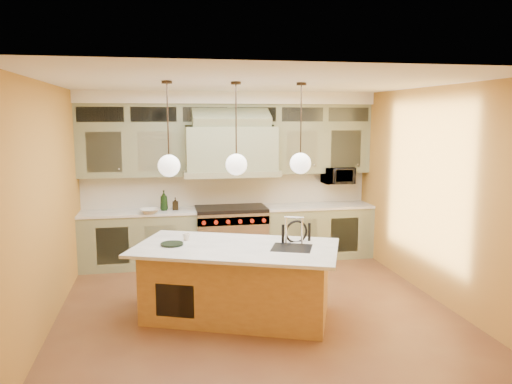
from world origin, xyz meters
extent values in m
plane|color=brown|center=(0.00, 0.00, 0.00)|extent=(5.00, 5.00, 0.00)
plane|color=white|center=(0.00, 0.00, 2.90)|extent=(5.00, 5.00, 0.00)
plane|color=#B57F31|center=(0.00, 2.50, 1.45)|extent=(5.00, 0.00, 5.00)
plane|color=#B57F31|center=(0.00, -2.50, 1.45)|extent=(5.00, 0.00, 5.00)
plane|color=#B57F31|center=(-2.50, 0.00, 1.45)|extent=(0.00, 5.00, 5.00)
plane|color=#B57F31|center=(2.50, 0.00, 1.45)|extent=(0.00, 5.00, 5.00)
cube|color=gray|center=(-1.55, 2.17, 0.45)|extent=(1.90, 0.65, 0.90)
cube|color=gray|center=(1.55, 2.17, 0.45)|extent=(1.90, 0.65, 0.90)
cube|color=white|center=(-1.55, 2.17, 0.92)|extent=(1.90, 0.68, 0.04)
cube|color=white|center=(1.55, 2.17, 0.92)|extent=(1.90, 0.68, 0.04)
cube|color=beige|center=(0.00, 2.48, 1.22)|extent=(5.00, 0.04, 0.56)
cube|color=gray|center=(-1.62, 2.33, 1.93)|extent=(1.75, 0.35, 0.85)
cube|color=gray|center=(1.62, 2.33, 1.93)|extent=(1.75, 0.35, 0.85)
cube|color=gray|center=(0.00, 2.15, 1.95)|extent=(1.50, 0.70, 0.75)
cube|color=gray|center=(0.00, 2.15, 1.55)|extent=(1.60, 0.76, 0.10)
cube|color=#333833|center=(0.00, 2.33, 2.53)|extent=(5.00, 0.35, 0.35)
cube|color=white|center=(0.00, 2.31, 2.80)|extent=(5.00, 0.47, 0.20)
cube|color=silver|center=(0.00, 2.15, 0.45)|extent=(1.20, 0.70, 0.90)
cube|color=black|center=(0.00, 2.15, 0.93)|extent=(1.20, 0.70, 0.06)
cube|color=silver|center=(0.00, 1.83, 0.78)|extent=(1.20, 0.06, 0.14)
cube|color=#9C6C37|center=(-0.27, -0.25, 0.44)|extent=(2.44, 1.79, 0.88)
cube|color=white|center=(-0.29, -0.30, 0.90)|extent=(2.76, 2.12, 0.04)
cube|color=black|center=(0.37, -0.50, 0.90)|extent=(0.59, 0.57, 0.05)
cylinder|color=black|center=(0.35, -0.59, 0.35)|extent=(0.04, 0.04, 0.69)
cylinder|color=black|center=(0.70, -0.56, 0.35)|extent=(0.04, 0.04, 0.69)
cylinder|color=black|center=(0.32, -0.23, 0.35)|extent=(0.04, 0.04, 0.69)
cylinder|color=black|center=(0.68, -0.21, 0.35)|extent=(0.04, 0.04, 0.69)
cube|color=black|center=(0.51, -0.40, 0.71)|extent=(0.45, 0.45, 0.05)
torus|color=black|center=(0.50, -0.22, 1.05)|extent=(0.30, 0.05, 0.30)
imported|color=black|center=(1.95, 2.25, 1.45)|extent=(0.54, 0.37, 0.30)
imported|color=black|center=(-1.13, 2.15, 1.11)|extent=(0.14, 0.14, 0.34)
imported|color=black|center=(-0.94, 2.15, 1.05)|extent=(0.10, 0.10, 0.21)
imported|color=beige|center=(-1.36, 1.92, 0.98)|extent=(0.36, 0.36, 0.08)
imported|color=silver|center=(-0.87, 0.12, 0.97)|extent=(0.11, 0.11, 0.09)
cylinder|color=#2D2319|center=(-1.07, -0.25, 2.88)|extent=(0.12, 0.12, 0.03)
cylinder|color=#2D2319|center=(-1.07, -0.25, 2.44)|extent=(0.02, 0.02, 0.93)
sphere|color=white|center=(-1.07, -0.25, 1.92)|extent=(0.26, 0.26, 0.26)
cylinder|color=#2D2319|center=(-0.27, -0.25, 2.88)|extent=(0.12, 0.12, 0.03)
cylinder|color=#2D2319|center=(-0.27, -0.25, 2.44)|extent=(0.02, 0.02, 0.93)
sphere|color=white|center=(-0.27, -0.25, 1.92)|extent=(0.26, 0.26, 0.26)
cylinder|color=#2D2319|center=(0.53, -0.25, 2.88)|extent=(0.12, 0.12, 0.03)
cylinder|color=#2D2319|center=(0.53, -0.25, 2.44)|extent=(0.02, 0.02, 0.93)
sphere|color=white|center=(0.53, -0.25, 1.92)|extent=(0.26, 0.26, 0.26)
camera|label=1|loc=(-1.17, -6.17, 2.50)|focal=35.00mm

